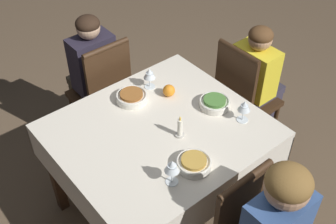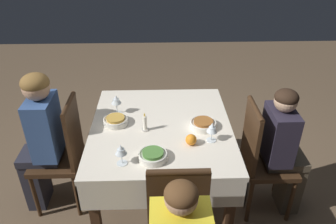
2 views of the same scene
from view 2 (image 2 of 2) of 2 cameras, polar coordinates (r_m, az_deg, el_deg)
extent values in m
plane|color=brown|center=(2.88, -1.04, -14.98)|extent=(8.00, 8.00, 0.00)
cube|color=silver|center=(2.41, -1.20, -2.74)|extent=(1.15, 1.02, 0.04)
cube|color=silver|center=(2.53, 10.44, -4.74)|extent=(1.15, 0.01, 0.20)
cube|color=silver|center=(2.52, -12.81, -5.13)|extent=(1.15, 0.01, 0.20)
cube|color=silver|center=(2.04, -0.94, -14.47)|extent=(0.01, 1.02, 0.20)
cube|color=silver|center=(2.95, -1.33, 1.47)|extent=(0.01, 1.02, 0.20)
cube|color=#3D2616|center=(2.32, 10.56, -17.28)|extent=(0.06, 0.06, 0.72)
cube|color=#3D2616|center=(3.07, 7.03, -3.20)|extent=(0.06, 0.06, 0.72)
cube|color=#3D2616|center=(2.32, -12.44, -17.69)|extent=(0.06, 0.06, 0.72)
cube|color=#3D2616|center=(3.06, -9.55, -3.47)|extent=(0.06, 0.06, 0.72)
cube|color=#382314|center=(2.73, -18.86, -7.98)|extent=(0.37, 0.37, 0.04)
cube|color=#382314|center=(2.53, -16.15, -3.45)|extent=(0.34, 0.03, 0.48)
cylinder|color=#382314|center=(2.41, -16.97, 1.29)|extent=(0.33, 0.04, 0.04)
cylinder|color=#382314|center=(3.03, -20.31, -9.34)|extent=(0.03, 0.03, 0.41)
cylinder|color=#382314|center=(2.81, -22.10, -13.52)|extent=(0.03, 0.03, 0.41)
cylinder|color=#382314|center=(2.94, -14.33, -9.52)|extent=(0.03, 0.03, 0.41)
cylinder|color=#382314|center=(2.72, -15.59, -13.88)|extent=(0.03, 0.03, 0.41)
cube|color=#382314|center=(1.89, 1.73, -15.91)|extent=(0.03, 0.34, 0.48)
cylinder|color=#382314|center=(1.72, 1.86, -10.43)|extent=(0.04, 0.33, 0.04)
cube|color=#382314|center=(2.66, 17.14, -8.78)|extent=(0.37, 0.37, 0.04)
cube|color=#382314|center=(2.45, 14.28, -4.33)|extent=(0.34, 0.03, 0.48)
cylinder|color=#382314|center=(2.33, 15.03, 0.52)|extent=(0.33, 0.04, 0.04)
cylinder|color=#382314|center=(2.75, 20.63, -14.29)|extent=(0.03, 0.03, 0.41)
cylinder|color=#382314|center=(2.96, 18.55, -9.98)|extent=(0.03, 0.03, 0.41)
cylinder|color=#382314|center=(2.65, 13.99, -14.95)|extent=(0.03, 0.03, 0.41)
cylinder|color=#382314|center=(2.87, 12.45, -10.41)|extent=(0.03, 0.03, 0.41)
cube|color=#282833|center=(2.92, -21.96, -11.02)|extent=(0.22, 0.14, 0.45)
cube|color=#282833|center=(2.73, -21.31, -7.10)|extent=(0.24, 0.31, 0.06)
cube|color=#38568E|center=(2.56, -20.63, -2.45)|extent=(0.30, 0.18, 0.47)
sphere|color=tan|center=(2.41, -22.04, 4.02)|extent=(0.19, 0.19, 0.19)
ellipsoid|color=brown|center=(2.39, -22.20, 4.73)|extent=(0.19, 0.19, 0.13)
sphere|color=tan|center=(1.57, 2.31, -14.80)|extent=(0.16, 0.16, 0.16)
ellipsoid|color=brown|center=(1.55, 2.33, -14.08)|extent=(0.16, 0.16, 0.11)
cube|color=#4C4233|center=(2.86, 20.34, -11.69)|extent=(0.23, 0.14, 0.45)
cube|color=#4C4233|center=(2.67, 19.62, -7.79)|extent=(0.24, 0.31, 0.06)
cube|color=#282333|center=(2.50, 18.73, -3.74)|extent=(0.30, 0.18, 0.41)
sphere|color=#D6A884|center=(2.36, 19.85, 1.83)|extent=(0.16, 0.16, 0.16)
ellipsoid|color=black|center=(2.35, 19.97, 2.43)|extent=(0.16, 0.16, 0.11)
cylinder|color=silver|center=(2.44, -9.06, -1.64)|extent=(0.18, 0.18, 0.04)
torus|color=silver|center=(2.43, -9.11, -1.20)|extent=(0.18, 0.18, 0.01)
cylinder|color=gold|center=(2.43, -9.12, -1.08)|extent=(0.13, 0.13, 0.02)
cylinder|color=white|center=(2.58, -8.83, -0.12)|extent=(0.07, 0.07, 0.00)
cylinder|color=white|center=(2.56, -8.91, 0.71)|extent=(0.01, 0.01, 0.08)
cone|color=white|center=(2.52, -9.04, 2.20)|extent=(0.08, 0.08, 0.07)
cylinder|color=white|center=(2.52, -9.02, 1.92)|extent=(0.05, 0.05, 0.03)
cylinder|color=silver|center=(2.08, -2.62, -7.74)|extent=(0.19, 0.19, 0.04)
torus|color=silver|center=(2.07, -2.63, -7.26)|extent=(0.18, 0.18, 0.01)
cylinder|color=#4C7F38|center=(2.06, -2.64, -7.13)|extent=(0.13, 0.13, 0.02)
cylinder|color=white|center=(2.07, -8.00, -8.81)|extent=(0.07, 0.07, 0.00)
cylinder|color=white|center=(2.05, -8.08, -7.98)|extent=(0.01, 0.01, 0.07)
cone|color=white|center=(2.01, -8.22, -6.44)|extent=(0.07, 0.07, 0.07)
cylinder|color=white|center=(2.01, -8.19, -6.74)|extent=(0.04, 0.04, 0.03)
cylinder|color=silver|center=(2.38, 6.15, -2.26)|extent=(0.19, 0.19, 0.04)
torus|color=silver|center=(2.37, 6.18, -1.82)|extent=(0.19, 0.19, 0.01)
cylinder|color=#995B28|center=(2.37, 6.19, -1.69)|extent=(0.14, 0.14, 0.02)
cylinder|color=white|center=(2.26, 7.51, -4.89)|extent=(0.07, 0.07, 0.00)
cylinder|color=white|center=(2.24, 7.58, -4.13)|extent=(0.01, 0.01, 0.07)
cone|color=white|center=(2.20, 7.70, -2.66)|extent=(0.07, 0.07, 0.07)
cylinder|color=white|center=(2.21, 7.67, -2.96)|extent=(0.04, 0.04, 0.03)
cylinder|color=beige|center=(2.35, -4.01, -3.06)|extent=(0.05, 0.05, 0.01)
cylinder|color=white|center=(2.32, -4.06, -1.88)|extent=(0.03, 0.03, 0.10)
ellipsoid|color=#F9C64C|center=(2.29, -4.12, -0.52)|extent=(0.01, 0.01, 0.03)
sphere|color=orange|center=(2.19, 4.03, -4.83)|extent=(0.08, 0.08, 0.08)
camera|label=1|loc=(3.36, -30.92, 33.12)|focal=45.00mm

